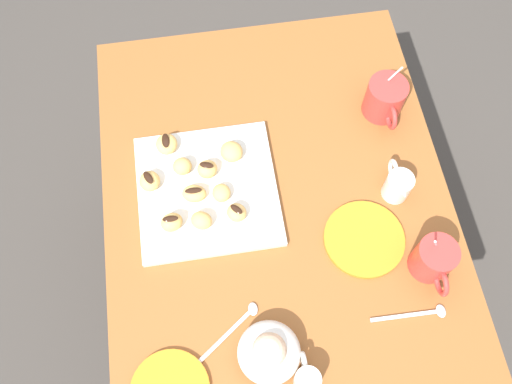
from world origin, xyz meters
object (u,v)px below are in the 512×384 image
(coffee_mug_red_right, at_px, (434,259))
(chocolate_sauce_pitcher, at_px, (307,380))
(dining_table, at_px, (275,221))
(beignet_6, at_px, (150,181))
(cream_pitcher_white, at_px, (398,185))
(beignet_4, at_px, (207,169))
(beignet_0, at_px, (172,222))
(beignet_1, at_px, (201,220))
(beignet_7, at_px, (194,194))
(beignet_2, at_px, (221,193))
(beignet_9, at_px, (182,166))
(ice_cream_bowl, at_px, (269,352))
(saucer_orange_right, at_px, (364,239))
(coffee_mug_red_left, at_px, (385,98))
(beignet_5, at_px, (231,152))
(beignet_3, at_px, (167,144))
(pastry_plate_square, at_px, (207,190))
(beignet_8, at_px, (237,212))

(coffee_mug_red_right, xyz_separation_m, chocolate_sauce_pitcher, (0.19, -0.31, -0.02))
(dining_table, relative_size, beignet_6, 20.45)
(cream_pitcher_white, height_order, beignet_4, cream_pitcher_white)
(dining_table, bearing_deg, beignet_0, -82.25)
(beignet_1, xyz_separation_m, beignet_7, (-0.07, -0.01, -0.00))
(cream_pitcher_white, bearing_deg, beignet_6, -100.05)
(chocolate_sauce_pitcher, distance_m, beignet_2, 0.43)
(dining_table, distance_m, beignet_6, 0.34)
(beignet_1, relative_size, beignet_7, 0.88)
(beignet_9, bearing_deg, coffee_mug_red_right, 58.49)
(ice_cream_bowl, height_order, saucer_orange_right, ice_cream_bowl)
(beignet_7, bearing_deg, chocolate_sauce_pitcher, 22.18)
(saucer_orange_right, relative_size, beignet_6, 3.58)
(coffee_mug_red_left, height_order, ice_cream_bowl, coffee_mug_red_left)
(dining_table, relative_size, beignet_5, 19.11)
(cream_pitcher_white, relative_size, beignet_3, 1.92)
(coffee_mug_red_left, distance_m, beignet_7, 0.51)
(dining_table, xyz_separation_m, pastry_plate_square, (-0.04, -0.16, 0.14))
(pastry_plate_square, height_order, beignet_9, beignet_9)
(beignet_1, relative_size, beignet_2, 1.08)
(pastry_plate_square, relative_size, saucer_orange_right, 1.76)
(coffee_mug_red_right, relative_size, beignet_0, 2.96)
(chocolate_sauce_pitcher, bearing_deg, beignet_5, -171.53)
(cream_pitcher_white, distance_m, beignet_5, 0.38)
(saucer_orange_right, bearing_deg, coffee_mug_red_right, 56.49)
(cream_pitcher_white, distance_m, beignet_7, 0.46)
(cream_pitcher_white, bearing_deg, coffee_mug_red_right, 7.98)
(beignet_2, height_order, beignet_6, beignet_6)
(beignet_1, bearing_deg, chocolate_sauce_pitcher, 24.68)
(beignet_7, xyz_separation_m, beignet_9, (-0.07, -0.02, 0.00))
(beignet_0, distance_m, beignet_8, 0.14)
(coffee_mug_red_right, height_order, beignet_5, coffee_mug_red_right)
(coffee_mug_red_right, relative_size, beignet_1, 2.99)
(cream_pitcher_white, height_order, beignet_9, cream_pitcher_white)
(beignet_3, height_order, beignet_5, beignet_5)
(beignet_0, height_order, beignet_2, beignet_0)
(ice_cream_bowl, xyz_separation_m, beignet_7, (-0.37, -0.11, -0.01))
(pastry_plate_square, bearing_deg, beignet_6, -103.93)
(saucer_orange_right, relative_size, beignet_3, 3.29)
(beignet_9, bearing_deg, beignet_3, -154.85)
(beignet_9, bearing_deg, coffee_mug_red_left, 101.25)
(beignet_5, relative_size, beignet_6, 1.07)
(dining_table, height_order, beignet_3, beignet_3)
(beignet_9, bearing_deg, dining_table, 63.72)
(dining_table, distance_m, beignet_9, 0.28)
(cream_pitcher_white, relative_size, beignet_0, 2.17)
(coffee_mug_red_left, distance_m, cream_pitcher_white, 0.22)
(dining_table, xyz_separation_m, beignet_4, (-0.08, -0.15, 0.17))
(coffee_mug_red_left, distance_m, coffee_mug_red_right, 0.41)
(saucer_orange_right, height_order, beignet_9, beignet_9)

